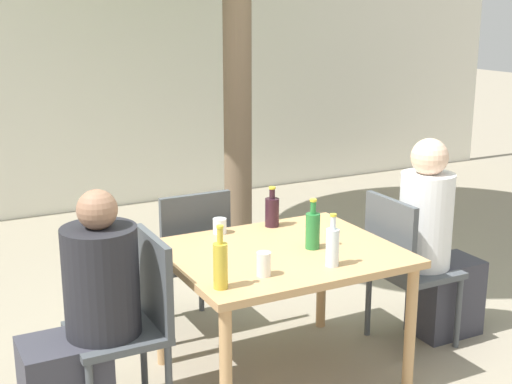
# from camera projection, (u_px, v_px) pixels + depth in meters

# --- Properties ---
(ground_plane) EXTENTS (30.00, 30.00, 0.00)m
(ground_plane) POSITION_uv_depth(u_px,v_px,m) (281.00, 375.00, 3.98)
(ground_plane) COLOR gray
(cafe_building_wall) EXTENTS (10.00, 0.08, 2.80)m
(cafe_building_wall) POSITION_uv_depth(u_px,v_px,m) (89.00, 68.00, 6.89)
(cafe_building_wall) COLOR white
(cafe_building_wall) RESTS_ON ground_plane
(dining_table_front) EXTENTS (1.19, 0.99, 0.74)m
(dining_table_front) POSITION_uv_depth(u_px,v_px,m) (282.00, 265.00, 3.81)
(dining_table_front) COLOR tan
(dining_table_front) RESTS_ON ground_plane
(patio_chair_0) EXTENTS (0.44, 0.44, 0.93)m
(patio_chair_0) POSITION_uv_depth(u_px,v_px,m) (133.00, 316.00, 3.47)
(patio_chair_0) COLOR #474C51
(patio_chair_0) RESTS_ON ground_plane
(patio_chair_1) EXTENTS (0.44, 0.44, 0.93)m
(patio_chair_1) POSITION_uv_depth(u_px,v_px,m) (404.00, 261.00, 4.21)
(patio_chair_1) COLOR #474C51
(patio_chair_1) RESTS_ON ground_plane
(patio_chair_2) EXTENTS (0.44, 0.44, 0.93)m
(patio_chair_2) POSITION_uv_depth(u_px,v_px,m) (189.00, 253.00, 4.36)
(patio_chair_2) COLOR #474C51
(patio_chair_2) RESTS_ON ground_plane
(person_seated_0) EXTENTS (0.58, 0.36, 1.19)m
(person_seated_0) POSITION_uv_depth(u_px,v_px,m) (85.00, 326.00, 3.37)
(person_seated_0) COLOR #383842
(person_seated_0) RESTS_ON ground_plane
(person_seated_1) EXTENTS (0.56, 0.32, 1.26)m
(person_seated_1) POSITION_uv_depth(u_px,v_px,m) (435.00, 250.00, 4.31)
(person_seated_1) COLOR #383842
(person_seated_1) RESTS_ON ground_plane
(green_bottle_0) EXTENTS (0.08, 0.08, 0.27)m
(green_bottle_0) POSITION_uv_depth(u_px,v_px,m) (313.00, 229.00, 3.79)
(green_bottle_0) COLOR #287A38
(green_bottle_0) RESTS_ON dining_table_front
(wine_bottle_1) EXTENTS (0.08, 0.08, 0.24)m
(wine_bottle_1) POSITION_uv_depth(u_px,v_px,m) (272.00, 211.00, 4.17)
(wine_bottle_1) COLOR #331923
(wine_bottle_1) RESTS_ON dining_table_front
(oil_cruet_2) EXTENTS (0.07, 0.07, 0.30)m
(oil_cruet_2) POSITION_uv_depth(u_px,v_px,m) (220.00, 264.00, 3.25)
(oil_cruet_2) COLOR gold
(oil_cruet_2) RESTS_ON dining_table_front
(water_bottle_3) EXTENTS (0.07, 0.07, 0.27)m
(water_bottle_3) POSITION_uv_depth(u_px,v_px,m) (332.00, 246.00, 3.54)
(water_bottle_3) COLOR silver
(water_bottle_3) RESTS_ON dining_table_front
(drinking_glass_0) EXTENTS (0.08, 0.08, 0.09)m
(drinking_glass_0) POSITION_uv_depth(u_px,v_px,m) (220.00, 226.00, 4.06)
(drinking_glass_0) COLOR white
(drinking_glass_0) RESTS_ON dining_table_front
(drinking_glass_1) EXTENTS (0.07, 0.07, 0.12)m
(drinking_glass_1) POSITION_uv_depth(u_px,v_px,m) (264.00, 264.00, 3.42)
(drinking_glass_1) COLOR silver
(drinking_glass_1) RESTS_ON dining_table_front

